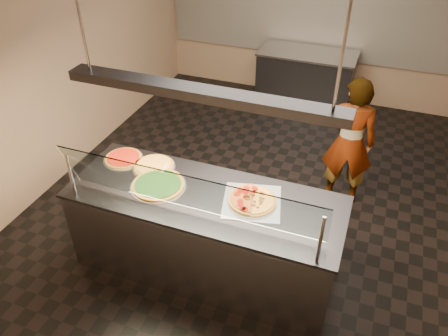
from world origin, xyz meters
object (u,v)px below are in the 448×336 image
at_px(perforated_tray, 252,202).
at_px(half_pizza_sausage, 263,202).
at_px(pizza_cheese, 154,166).
at_px(worker, 349,142).
at_px(heat_lamp_housing, 201,93).
at_px(pizza_spatula, 166,171).
at_px(sneeze_guard, 187,193).
at_px(half_pizza_pepperoni, 241,197).
at_px(pizza_tomato, 124,158).
at_px(serving_counter, 206,233).
at_px(pizza_spinach, 158,185).
at_px(prep_table, 305,80).

relative_size(perforated_tray, half_pizza_sausage, 1.34).
xyz_separation_m(perforated_tray, pizza_cheese, (-1.07, 0.17, 0.01)).
xyz_separation_m(worker, heat_lamp_housing, (-1.10, -1.61, 1.16)).
bearing_deg(pizza_spatula, pizza_cheese, 161.78).
bearing_deg(sneeze_guard, half_pizza_pepperoni, 51.22).
bearing_deg(worker, half_pizza_pepperoni, 58.61).
relative_size(perforated_tray, pizza_tomato, 1.55).
distance_m(perforated_tray, worker, 1.68).
relative_size(half_pizza_sausage, heat_lamp_housing, 0.20).
bearing_deg(serving_counter, pizza_spinach, -177.46).
distance_m(half_pizza_pepperoni, worker, 1.73).
height_order(perforated_tray, pizza_cheese, pizza_cheese).
distance_m(pizza_spatula, worker, 2.13).
xyz_separation_m(pizza_tomato, pizza_spatula, (0.52, -0.07, 0.01)).
distance_m(perforated_tray, pizza_spinach, 0.89).
xyz_separation_m(serving_counter, worker, (1.10, 1.61, 0.32)).
relative_size(pizza_tomato, heat_lamp_housing, 0.17).
xyz_separation_m(half_pizza_pepperoni, half_pizza_sausage, (0.20, 0.00, -0.01)).
xyz_separation_m(pizza_spatula, heat_lamp_housing, (0.47, -0.18, 0.99)).
bearing_deg(perforated_tray, serving_counter, -171.11).
bearing_deg(half_pizza_sausage, pizza_tomato, 173.19).
relative_size(serving_counter, half_pizza_pepperoni, 5.57).
distance_m(half_pizza_pepperoni, pizza_tomato, 1.33).
relative_size(perforated_tray, pizza_spatula, 2.64).
bearing_deg(prep_table, pizza_cheese, -102.53).
bearing_deg(serving_counter, pizza_tomato, 165.97).
height_order(perforated_tray, half_pizza_sausage, half_pizza_sausage).
distance_m(serving_counter, perforated_tray, 0.64).
height_order(perforated_tray, pizza_spinach, pizza_spinach).
relative_size(perforated_tray, prep_table, 0.41).
xyz_separation_m(pizza_spinach, pizza_cheese, (-0.18, 0.26, -0.00)).
distance_m(half_pizza_sausage, pizza_spatula, 1.01).
xyz_separation_m(sneeze_guard, heat_lamp_housing, (0.00, 0.34, 0.72)).
bearing_deg(half_pizza_sausage, pizza_spinach, -174.97).
bearing_deg(pizza_spatula, sneeze_guard, -47.86).
xyz_separation_m(pizza_spinach, prep_table, (0.61, 3.82, -0.48)).
bearing_deg(pizza_spatula, perforated_tray, -7.14).
relative_size(perforated_tray, pizza_spinach, 1.17).
bearing_deg(half_pizza_pepperoni, sneeze_guard, -128.78).
height_order(half_pizza_pepperoni, pizza_spinach, half_pizza_pepperoni).
height_order(serving_counter, prep_table, same).
height_order(serving_counter, pizza_cheese, pizza_cheese).
height_order(pizza_tomato, worker, worker).
height_order(serving_counter, pizza_spatula, pizza_spatula).
bearing_deg(prep_table, pizza_spatula, -99.81).
bearing_deg(serving_counter, pizza_spatula, 159.19).
bearing_deg(worker, perforated_tray, 61.65).
bearing_deg(worker, pizza_tomato, 28.11).
relative_size(pizza_spatula, worker, 0.15).
distance_m(serving_counter, pizza_spatula, 0.71).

